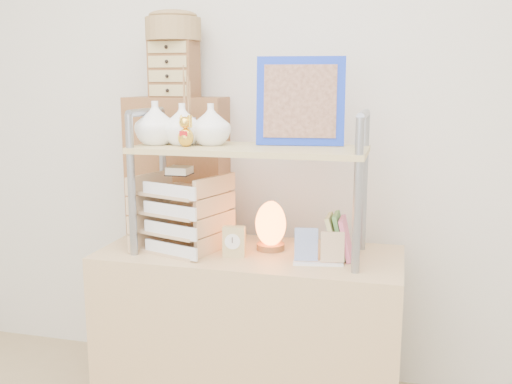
% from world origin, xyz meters
% --- Properties ---
extents(desk, '(1.20, 0.50, 0.75)m').
position_xyz_m(desk, '(0.00, 1.20, 0.38)').
color(desk, tan).
rests_on(desk, ground).
extents(cabinet, '(0.46, 0.27, 1.35)m').
position_xyz_m(cabinet, '(-0.45, 1.57, 0.68)').
color(cabinet, brown).
rests_on(cabinet, ground).
extents(hutch, '(0.91, 0.34, 0.77)m').
position_xyz_m(hutch, '(-0.11, 1.21, 1.21)').
color(hutch, gray).
rests_on(hutch, desk).
extents(letter_tray, '(0.34, 0.34, 0.34)m').
position_xyz_m(letter_tray, '(-0.27, 1.16, 0.89)').
color(letter_tray, tan).
rests_on(letter_tray, desk).
extents(salt_lamp, '(0.13, 0.12, 0.20)m').
position_xyz_m(salt_lamp, '(0.07, 1.25, 0.85)').
color(salt_lamp, brown).
rests_on(salt_lamp, desk).
extents(desk_clock, '(0.09, 0.05, 0.12)m').
position_xyz_m(desk_clock, '(-0.04, 1.12, 0.81)').
color(desk_clock, tan).
rests_on(desk_clock, desk).
extents(postcard_stand, '(0.19, 0.08, 0.13)m').
position_xyz_m(postcard_stand, '(0.29, 1.11, 0.79)').
color(postcard_stand, white).
rests_on(postcard_stand, desk).
extents(drawer_chest, '(0.20, 0.16, 0.25)m').
position_xyz_m(drawer_chest, '(-0.45, 1.55, 1.48)').
color(drawer_chest, brown).
rests_on(drawer_chest, cabinet).
extents(woven_basket, '(0.25, 0.25, 0.10)m').
position_xyz_m(woven_basket, '(-0.45, 1.55, 1.65)').
color(woven_basket, olive).
rests_on(woven_basket, drawer_chest).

